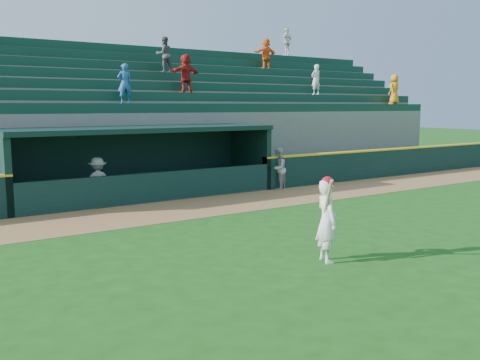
# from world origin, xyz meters

# --- Properties ---
(ground) EXTENTS (120.00, 120.00, 0.00)m
(ground) POSITION_xyz_m (0.00, 0.00, 0.00)
(ground) COLOR #174C13
(ground) RESTS_ON ground
(warning_track) EXTENTS (40.00, 3.00, 0.01)m
(warning_track) POSITION_xyz_m (0.00, 4.90, 0.01)
(warning_track) COLOR olive
(warning_track) RESTS_ON ground
(field_wall_right) EXTENTS (15.50, 0.30, 1.20)m
(field_wall_right) POSITION_xyz_m (12.25, 6.55, 0.60)
(field_wall_right) COLOR black
(field_wall_right) RESTS_ON ground
(wall_stripe_right) EXTENTS (15.50, 0.32, 0.06)m
(wall_stripe_right) POSITION_xyz_m (12.25, 6.55, 1.23)
(wall_stripe_right) COLOR yellow
(wall_stripe_right) RESTS_ON field_wall_right
(dugout_player_front) EXTENTS (0.97, 0.92, 1.58)m
(dugout_player_front) POSITION_xyz_m (5.04, 6.39, 0.79)
(dugout_player_front) COLOR #A6A6A1
(dugout_player_front) RESTS_ON ground
(dugout_player_inside) EXTENTS (1.10, 0.77, 1.55)m
(dugout_player_inside) POSITION_xyz_m (-1.82, 7.06, 0.77)
(dugout_player_inside) COLOR gray
(dugout_player_inside) RESTS_ON ground
(dugout) EXTENTS (9.40, 2.80, 2.46)m
(dugout) POSITION_xyz_m (0.00, 8.00, 1.36)
(dugout) COLOR slate
(dugout) RESTS_ON ground
(stands) EXTENTS (34.50, 6.25, 7.54)m
(stands) POSITION_xyz_m (0.02, 12.57, 2.40)
(stands) COLOR slate
(stands) RESTS_ON ground
(batter_at_plate) EXTENTS (0.62, 0.81, 1.78)m
(batter_at_plate) POSITION_xyz_m (-0.13, -1.74, 0.89)
(batter_at_plate) COLOR white
(batter_at_plate) RESTS_ON ground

